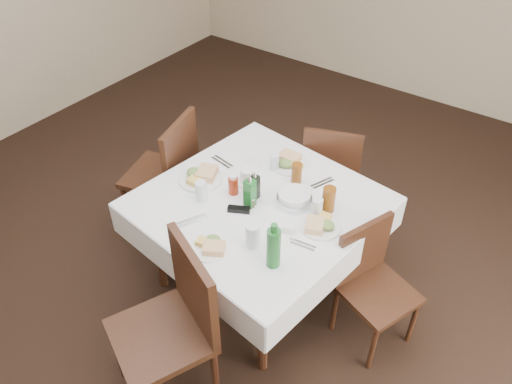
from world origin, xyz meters
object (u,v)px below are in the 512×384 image
at_px(chair_east, 371,277).
at_px(oil_cruet_dark, 255,186).
at_px(water_e, 317,208).
at_px(chair_north, 331,168).
at_px(bread_basket, 294,198).
at_px(water_w, 201,191).
at_px(ketchup_bottle, 233,185).
at_px(water_n, 275,162).
at_px(coffee_mug, 247,177).
at_px(chair_south, 176,318).
at_px(dining_table, 259,210).
at_px(oil_cruet_green, 250,192).
at_px(water_s, 253,235).
at_px(green_bottle, 274,247).
at_px(chair_west, 169,169).

relative_size(chair_east, oil_cruet_dark, 3.95).
bearing_deg(water_e, chair_north, 111.11).
relative_size(water_e, oil_cruet_dark, 0.58).
xyz_separation_m(bread_basket, oil_cruet_dark, (-0.23, -0.10, 0.06)).
bearing_deg(water_e, water_w, -156.40).
relative_size(water_w, ketchup_bottle, 0.97).
distance_m(water_n, coffee_mug, 0.23).
distance_m(chair_north, water_e, 0.89).
bearing_deg(chair_south, dining_table, 95.08).
xyz_separation_m(chair_north, oil_cruet_green, (-0.08, -0.94, 0.36)).
distance_m(bread_basket, oil_cruet_green, 0.28).
bearing_deg(water_s, chair_east, 36.57).
distance_m(bread_basket, ketchup_bottle, 0.39).
bearing_deg(water_e, bread_basket, 172.37).
bearing_deg(green_bottle, oil_cruet_green, 140.51).
distance_m(chair_north, chair_east, 1.05).
xyz_separation_m(water_w, green_bottle, (0.66, -0.19, 0.06)).
xyz_separation_m(chair_east, oil_cruet_dark, (-0.80, -0.08, 0.38)).
height_order(water_s, bread_basket, water_s).
relative_size(chair_east, water_w, 6.27).
bearing_deg(chair_north, oil_cruet_green, -94.57).
bearing_deg(chair_south, chair_west, 134.86).
height_order(dining_table, chair_south, chair_south).
height_order(dining_table, chair_north, chair_north).
distance_m(dining_table, oil_cruet_dark, 0.18).
distance_m(water_s, water_e, 0.45).
height_order(chair_west, water_s, chair_west).
height_order(ketchup_bottle, coffee_mug, ketchup_bottle).
distance_m(chair_north, chair_south, 1.74).
height_order(chair_south, oil_cruet_green, chair_south).
height_order(oil_cruet_dark, ketchup_bottle, oil_cruet_dark).
relative_size(water_e, green_bottle, 0.42).
xyz_separation_m(ketchup_bottle, coffee_mug, (0.01, 0.14, -0.02)).
relative_size(dining_table, water_s, 9.95).
xyz_separation_m(water_e, water_w, (-0.65, -0.29, 0.01)).
bearing_deg(chair_east, bread_basket, 177.46).
xyz_separation_m(oil_cruet_green, green_bottle, (0.38, -0.32, 0.02)).
xyz_separation_m(water_n, coffee_mug, (-0.06, -0.22, -0.01)).
bearing_deg(green_bottle, chair_west, 158.63).
xyz_separation_m(chair_east, water_s, (-0.57, -0.42, 0.36)).
relative_size(water_n, green_bottle, 0.39).
xyz_separation_m(water_e, ketchup_bottle, (-0.53, -0.12, 0.00)).
bearing_deg(coffee_mug, dining_table, -32.28).
bearing_deg(ketchup_bottle, chair_east, 7.24).
relative_size(chair_south, water_e, 8.38).
bearing_deg(chair_east, oil_cruet_dark, -174.44).
bearing_deg(green_bottle, coffee_mug, 137.29).
xyz_separation_m(water_e, coffee_mug, (-0.52, 0.01, -0.01)).
distance_m(coffee_mug, green_bottle, 0.73).
height_order(chair_north, coffee_mug, chair_north).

